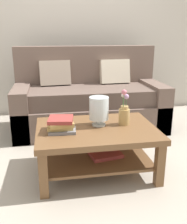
{
  "coord_description": "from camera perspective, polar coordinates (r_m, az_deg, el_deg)",
  "views": [
    {
      "loc": [
        -0.41,
        -2.48,
        1.23
      ],
      "look_at": [
        -0.02,
        -0.24,
        0.53
      ],
      "focal_mm": 41.14,
      "sensor_mm": 36.0,
      "label": 1
    }
  ],
  "objects": [
    {
      "name": "ground_plane",
      "position": [
        2.79,
        -0.41,
        -8.91
      ],
      "size": [
        10.0,
        10.0,
        0.0
      ],
      "primitive_type": "plane",
      "color": "#ADA393"
    },
    {
      "name": "back_wall",
      "position": [
        4.15,
        -4.43,
        18.79
      ],
      "size": [
        6.4,
        0.12,
        2.7
      ],
      "primitive_type": "cube",
      "color": "beige",
      "rests_on": "ground"
    },
    {
      "name": "couch",
      "position": [
        3.43,
        -1.04,
        2.57
      ],
      "size": [
        1.91,
        0.9,
        1.06
      ],
      "color": "brown",
      "rests_on": "ground"
    },
    {
      "name": "coffee_table",
      "position": [
        2.31,
        0.7,
        -6.19
      ],
      "size": [
        1.05,
        0.75,
        0.43
      ],
      "color": "brown",
      "rests_on": "ground"
    },
    {
      "name": "book_stack_main",
      "position": [
        2.19,
        -7.25,
        -2.77
      ],
      "size": [
        0.25,
        0.23,
        0.12
      ],
      "color": "slate",
      "rests_on": "coffee_table"
    },
    {
      "name": "glass_hurricane_vase",
      "position": [
        2.29,
        1.2,
        0.67
      ],
      "size": [
        0.18,
        0.18,
        0.26
      ],
      "color": "silver",
      "rests_on": "coffee_table"
    },
    {
      "name": "flower_pitcher",
      "position": [
        2.34,
        6.85,
        -0.19
      ],
      "size": [
        0.1,
        0.1,
        0.33
      ],
      "color": "tan",
      "rests_on": "coffee_table"
    }
  ]
}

